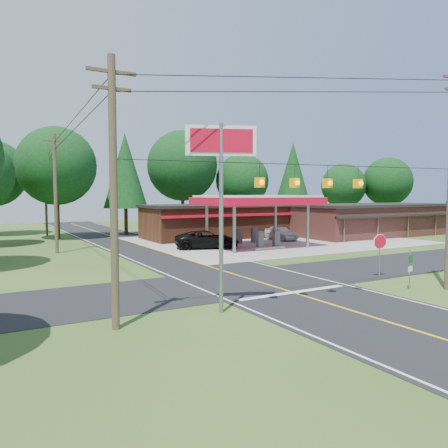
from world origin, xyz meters
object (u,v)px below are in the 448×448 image
gas_canopy (257,202)px  big_stop_sign (221,170)px  suv_car (207,240)px  sedan_car (281,233)px  octagonal_stop_sign (380,245)px

gas_canopy → big_stop_sign: 22.88m
gas_canopy → big_stop_sign: size_ratio=1.33×
gas_canopy → big_stop_sign: bearing=-127.9°
suv_car → sedan_car: 10.63m
gas_canopy → suv_car: gas_canopy is taller
octagonal_stop_sign → big_stop_sign: bearing=-170.6°
suv_car → octagonal_stop_sign: 17.73m
suv_car → big_stop_sign: 22.32m
gas_canopy → suv_car: bearing=161.6°
gas_canopy → sedan_car: bearing=34.5°
gas_canopy → sedan_car: (5.83, 4.00, -3.50)m
sedan_car → big_stop_sign: 30.09m
gas_canopy → suv_car: 5.87m
gas_canopy → octagonal_stop_sign: (-2.00, -16.01, -2.28)m
suv_car → big_stop_sign: bearing=172.4°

